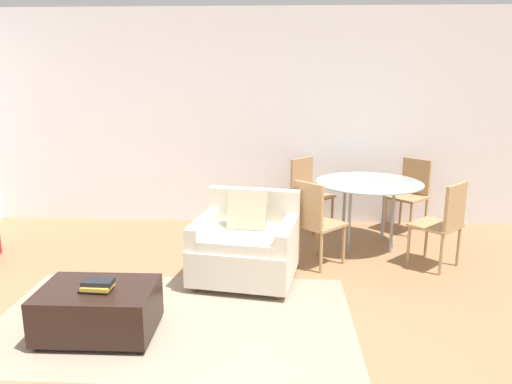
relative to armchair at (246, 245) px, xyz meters
name	(u,v)px	position (x,y,z in m)	size (l,w,h in m)	color
ground_plane	(207,368)	(-0.17, -1.54, -0.33)	(20.00, 20.00, 0.00)	#936B47
wall_back	(242,118)	(-0.17, 1.93, 1.04)	(12.00, 0.06, 2.75)	white
area_rug	(174,320)	(-0.53, -0.89, -0.33)	(2.90, 1.73, 0.01)	gray
armchair	(246,245)	(0.00, 0.00, 0.00)	(1.07, 1.03, 0.86)	beige
ottoman	(98,309)	(-1.06, -1.13, -0.12)	(0.86, 0.60, 0.38)	black
book_stack	(97,285)	(-1.03, -1.17, 0.09)	(0.25, 0.18, 0.08)	black
tv_remote_primary	(90,281)	(-1.15, -1.01, 0.05)	(0.07, 0.14, 0.01)	#333338
dining_table	(369,188)	(1.33, 0.99, 0.35)	(1.20, 1.20, 0.76)	#8C9E99
dining_chair_near_left	(314,218)	(0.68, 0.34, 0.18)	(0.59, 0.59, 0.90)	tan
dining_chair_near_right	(444,220)	(1.98, 0.34, 0.18)	(0.59, 0.59, 0.90)	tan
dining_chair_far_left	(307,189)	(0.68, 1.65, 0.18)	(0.59, 0.59, 0.90)	tan
dining_chair_far_right	(411,190)	(1.98, 1.65, 0.18)	(0.59, 0.59, 0.90)	tan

